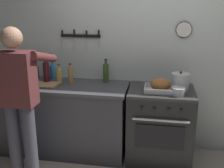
% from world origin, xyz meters
% --- Properties ---
extents(wall_back, '(6.00, 0.13, 2.60)m').
position_xyz_m(wall_back, '(0.00, 1.35, 1.30)').
color(wall_back, silver).
rests_on(wall_back, ground).
extents(counter_block, '(2.03, 0.65, 0.90)m').
position_xyz_m(counter_block, '(-1.20, 0.99, 0.45)').
color(counter_block, '#38383D').
rests_on(counter_block, ground).
extents(stove, '(0.76, 0.67, 0.90)m').
position_xyz_m(stove, '(0.22, 0.99, 0.45)').
color(stove, black).
rests_on(stove, ground).
extents(person_cook, '(0.51, 0.63, 1.66)m').
position_xyz_m(person_cook, '(-1.25, 0.37, 0.95)').
color(person_cook, '#383842').
rests_on(person_cook, ground).
extents(roasting_pan, '(0.35, 0.26, 0.16)m').
position_xyz_m(roasting_pan, '(0.20, 0.90, 0.97)').
color(roasting_pan, '#B7B7BC').
rests_on(roasting_pan, stove).
extents(stock_pot, '(0.20, 0.20, 0.23)m').
position_xyz_m(stock_pot, '(0.42, 0.99, 1.00)').
color(stock_pot, '#B7B7BC').
rests_on(stock_pot, stove).
extents(saucepan, '(0.15, 0.15, 0.09)m').
position_xyz_m(saucepan, '(0.40, 0.83, 0.94)').
color(saucepan, '#B7B7BC').
rests_on(saucepan, stove).
extents(cutting_board, '(0.36, 0.24, 0.02)m').
position_xyz_m(cutting_board, '(-1.22, 0.92, 0.91)').
color(cutting_board, tan).
rests_on(cutting_board, counter_block).
extents(bottle_vinegar, '(0.07, 0.07, 0.26)m').
position_xyz_m(bottle_vinegar, '(-0.89, 1.02, 1.01)').
color(bottle_vinegar, '#997F4C').
rests_on(bottle_vinegar, counter_block).
extents(bottle_olive_oil, '(0.07, 0.07, 0.30)m').
position_xyz_m(bottle_olive_oil, '(-0.48, 1.19, 1.02)').
color(bottle_olive_oil, '#385623').
rests_on(bottle_olive_oil, counter_block).
extents(bottle_soy_sauce, '(0.06, 0.06, 0.19)m').
position_xyz_m(bottle_soy_sauce, '(-1.43, 1.22, 0.98)').
color(bottle_soy_sauce, black).
rests_on(bottle_soy_sauce, counter_block).
extents(bottle_dish_soap, '(0.07, 0.07, 0.24)m').
position_xyz_m(bottle_dish_soap, '(-1.19, 1.21, 1.00)').
color(bottle_dish_soap, '#338CCC').
rests_on(bottle_dish_soap, counter_block).
extents(bottle_cooking_oil, '(0.07, 0.07, 0.24)m').
position_xyz_m(bottle_cooking_oil, '(-1.05, 1.05, 1.00)').
color(bottle_cooking_oil, gold).
rests_on(bottle_cooking_oil, counter_block).
extents(bottle_wine_red, '(0.08, 0.08, 0.33)m').
position_xyz_m(bottle_wine_red, '(-1.21, 1.03, 1.04)').
color(bottle_wine_red, '#47141E').
rests_on(bottle_wine_red, counter_block).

